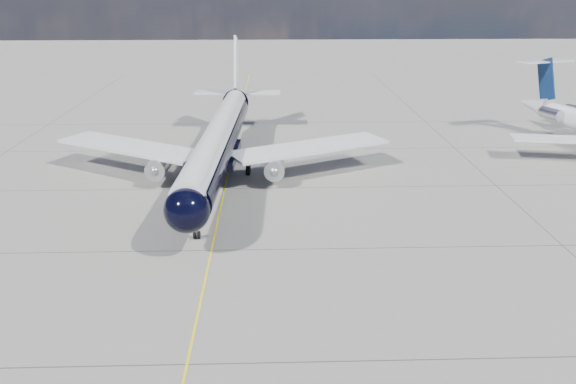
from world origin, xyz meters
name	(u,v)px	position (x,y,z in m)	size (l,w,h in m)	color
ground	(228,174)	(0.00, 30.00, 0.00)	(320.00, 320.00, 0.00)	gray
taxiway_centerline	(225,189)	(0.00, 25.00, 0.00)	(0.16, 160.00, 0.01)	yellow
main_airliner	(220,138)	(-0.75, 29.97, 4.33)	(39.70, 48.33, 13.96)	black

